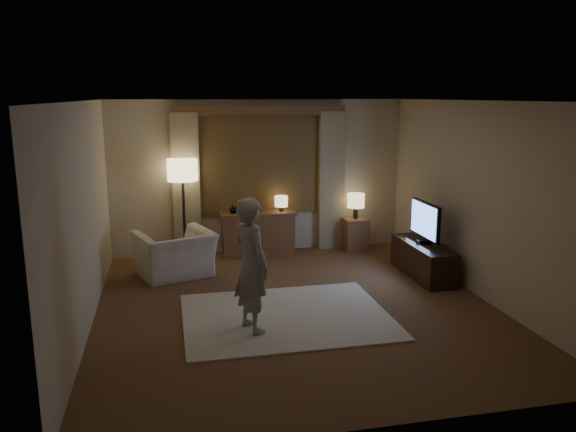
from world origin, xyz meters
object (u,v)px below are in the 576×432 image
object	(u,v)px
armchair	(175,254)
person	(252,265)
sideboard	(258,235)
tv_stand	(423,260)
side_table	(355,234)

from	to	relation	value
armchair	person	xyz separation A→B (m)	(0.82, -2.22, 0.45)
sideboard	tv_stand	bearing A→B (deg)	-36.76
side_table	tv_stand	bearing A→B (deg)	-72.15
sideboard	person	distance (m)	3.20
side_table	sideboard	bearing A→B (deg)	178.32
tv_stand	person	xyz separation A→B (m)	(-2.81, -1.45, 0.55)
side_table	person	world-z (taller)	person
sideboard	armchair	xyz separation A→B (m)	(-1.41, -0.89, -0.01)
tv_stand	person	distance (m)	3.21
person	armchair	bearing A→B (deg)	-0.05
person	tv_stand	bearing A→B (deg)	-83.06
tv_stand	person	world-z (taller)	person
armchair	tv_stand	bearing A→B (deg)	147.96
sideboard	armchair	size ratio (longest dim) A/B	1.14
armchair	person	size ratio (longest dim) A/B	0.68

